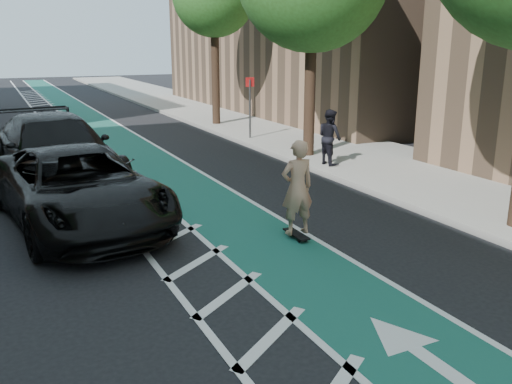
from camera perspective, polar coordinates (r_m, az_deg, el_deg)
ground at (r=8.08m, az=-12.93°, el=-12.57°), size 120.00×120.00×0.00m
bike_lane at (r=17.98m, az=-11.17°, el=3.13°), size 2.00×90.00×0.01m
buffer_strip at (r=17.67m, az=-15.87°, el=2.61°), size 1.40×90.00×0.01m
sidewalk_right at (r=20.58m, az=6.60°, el=5.04°), size 5.00×90.00×0.15m
curb_right at (r=19.38m, az=0.46°, el=4.52°), size 0.12×90.00×0.16m
sign_post at (r=21.20m, az=-0.64°, el=8.94°), size 0.35×0.08×2.47m
skateboard at (r=10.79m, az=4.26°, el=-4.45°), size 0.23×0.76×0.10m
skateboarder at (r=10.50m, az=4.36°, el=0.46°), size 0.69×0.46×1.87m
suv_near at (r=11.95m, az=-18.24°, el=0.47°), size 3.41×6.17×1.63m
suv_far at (r=15.67m, az=-20.36°, el=4.11°), size 3.23×6.63×1.86m
pedestrian at (r=16.64m, az=7.77°, el=5.76°), size 0.68×0.85×1.68m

